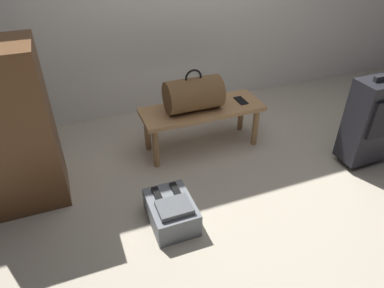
% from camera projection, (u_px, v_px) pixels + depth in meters
% --- Properties ---
extents(ground_plane, '(6.60, 6.60, 0.00)m').
position_uv_depth(ground_plane, '(259.00, 196.00, 2.50)').
color(ground_plane, '#B2A893').
extents(bench, '(1.00, 0.36, 0.38)m').
position_uv_depth(bench, '(202.00, 114.00, 2.85)').
color(bench, '#A87A4C').
rests_on(bench, ground).
extents(duffel_bag_brown, '(0.44, 0.26, 0.34)m').
position_uv_depth(duffel_bag_brown, '(193.00, 94.00, 2.72)').
color(duffel_bag_brown, brown).
rests_on(duffel_bag_brown, bench).
extents(cell_phone, '(0.07, 0.14, 0.01)m').
position_uv_depth(cell_phone, '(241.00, 100.00, 2.91)').
color(cell_phone, black).
rests_on(cell_phone, bench).
extents(suitcase_upright_charcoal, '(0.39, 0.24, 0.75)m').
position_uv_depth(suitcase_upright_charcoal, '(373.00, 120.00, 2.63)').
color(suitcase_upright_charcoal, black).
rests_on(suitcase_upright_charcoal, ground).
extents(backpack_grey, '(0.28, 0.38, 0.21)m').
position_uv_depth(backpack_grey, '(171.00, 211.00, 2.24)').
color(backpack_grey, slate).
rests_on(backpack_grey, ground).
extents(side_cabinet, '(0.56, 0.44, 1.10)m').
position_uv_depth(side_cabinet, '(6.00, 131.00, 2.20)').
color(side_cabinet, brown).
rests_on(side_cabinet, ground).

